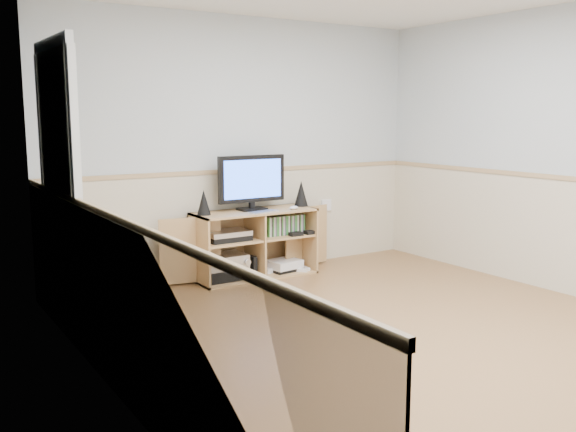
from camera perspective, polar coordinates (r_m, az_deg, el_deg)
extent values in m
cube|color=#A47149|center=(4.75, 9.40, -10.45)|extent=(4.00, 4.50, 0.02)
cube|color=silver|center=(3.48, -15.57, 3.51)|extent=(0.02, 4.50, 2.50)
cube|color=silver|center=(6.03, 24.17, 5.24)|extent=(0.02, 4.50, 2.50)
cube|color=silver|center=(6.35, -4.09, 6.15)|extent=(4.00, 0.02, 2.50)
cube|color=beige|center=(6.42, -3.94, -0.56)|extent=(4.00, 0.01, 1.00)
cube|color=tan|center=(6.34, -3.96, 4.07)|extent=(4.00, 0.02, 0.04)
cube|color=beige|center=(4.77, -19.69, 1.69)|extent=(0.03, 0.82, 2.00)
cube|color=tan|center=(6.30, -2.95, -5.29)|extent=(1.20, 0.45, 0.02)
cube|color=tan|center=(6.17, -3.00, 0.39)|extent=(1.20, 0.45, 0.02)
cube|color=tan|center=(5.97, -7.91, -3.06)|extent=(0.02, 0.45, 0.65)
cube|color=tan|center=(6.53, 1.53, -1.93)|extent=(0.02, 0.45, 0.65)
cube|color=tan|center=(6.41, -3.92, -2.16)|extent=(1.20, 0.02, 0.65)
cube|color=tan|center=(6.23, -2.98, -2.48)|extent=(0.02, 0.43, 0.61)
cube|color=tan|center=(6.08, -5.44, -2.27)|extent=(0.57, 0.41, 0.02)
cube|color=tan|center=(6.37, -0.63, -1.71)|extent=(0.57, 0.41, 0.02)
cube|color=tan|center=(5.99, -8.66, -3.02)|extent=(0.57, 0.12, 0.61)
cube|color=tan|center=(6.61, 1.66, -1.80)|extent=(0.57, 0.12, 0.61)
cube|color=black|center=(6.21, -3.23, 0.63)|extent=(0.26, 0.18, 0.02)
cube|color=black|center=(6.21, -3.23, 0.99)|extent=(0.05, 0.04, 0.06)
cube|color=black|center=(6.18, -3.25, 3.33)|extent=(0.70, 0.05, 0.45)
cube|color=blue|center=(6.15, -3.13, 3.31)|extent=(0.62, 0.01, 0.37)
cone|color=black|center=(5.94, -7.50, 1.21)|extent=(0.13, 0.13, 0.23)
cone|color=black|center=(6.46, 1.18, 2.02)|extent=(0.14, 0.14, 0.26)
cube|color=silver|center=(6.06, -2.20, 0.38)|extent=(0.32, 0.18, 0.01)
ellipsoid|color=white|center=(6.23, 0.51, 0.74)|extent=(0.10, 0.08, 0.04)
cube|color=black|center=(6.13, -5.73, -5.10)|extent=(0.40, 0.30, 0.11)
cube|color=silver|center=(6.10, -5.75, -4.01)|extent=(0.40, 0.30, 0.13)
cube|color=black|center=(6.07, -5.44, -1.94)|extent=(0.40, 0.28, 0.05)
cube|color=silver|center=(6.06, -5.45, -1.50)|extent=(0.40, 0.28, 0.05)
cube|color=black|center=(6.20, -3.21, -4.47)|extent=(0.04, 0.14, 0.20)
cube|color=white|center=(6.41, -1.53, -4.72)|extent=(0.23, 0.19, 0.05)
cube|color=black|center=(6.43, -0.38, -4.74)|extent=(0.33, 0.28, 0.03)
cube|color=white|center=(6.42, -0.38, -4.27)|extent=(0.35, 0.30, 0.08)
cube|color=white|center=(6.47, 1.50, -4.66)|extent=(0.04, 0.14, 0.03)
cube|color=white|center=(6.59, 0.58, -4.40)|extent=(0.09, 0.15, 0.03)
cube|color=#3F8C3F|center=(6.34, -0.39, -0.79)|extent=(0.42, 0.14, 0.19)
cube|color=white|center=(6.92, 3.40, 0.98)|extent=(0.12, 0.03, 0.12)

